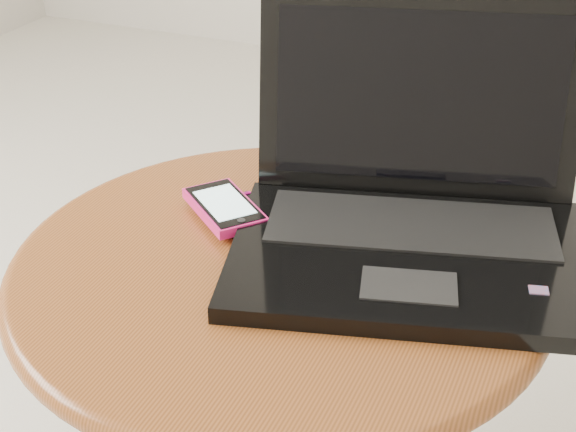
% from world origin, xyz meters
% --- Properties ---
extents(table, '(0.62, 0.62, 0.49)m').
position_xyz_m(table, '(-0.10, -0.02, 0.39)').
color(table, brown).
rests_on(table, ground).
extents(laptop, '(0.46, 0.41, 0.26)m').
position_xyz_m(laptop, '(0.03, 0.07, 0.54)').
color(laptop, black).
rests_on(laptop, table).
extents(phone_black, '(0.12, 0.12, 0.01)m').
position_xyz_m(phone_black, '(-0.17, 0.04, 0.50)').
color(phone_black, black).
rests_on(phone_black, table).
extents(phone_pink, '(0.13, 0.13, 0.01)m').
position_xyz_m(phone_pink, '(-0.20, 0.04, 0.51)').
color(phone_pink, '#EF1E79').
rests_on(phone_pink, phone_black).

